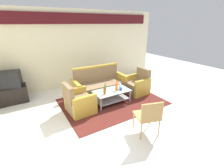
# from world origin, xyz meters

# --- Properties ---
(ground_plane) EXTENTS (14.00, 14.00, 0.00)m
(ground_plane) POSITION_xyz_m (0.00, 0.00, 0.00)
(ground_plane) COLOR white
(wall_back) EXTENTS (6.52, 0.19, 2.80)m
(wall_back) POSITION_xyz_m (0.00, 3.05, 1.48)
(wall_back) COLOR beige
(wall_back) RESTS_ON ground
(rug) EXTENTS (3.02, 2.18, 0.01)m
(rug) POSITION_xyz_m (0.03, 0.96, 0.01)
(rug) COLOR #511E19
(rug) RESTS_ON ground
(couch) EXTENTS (1.81, 0.77, 0.96)m
(couch) POSITION_xyz_m (-0.05, 1.65, 0.32)
(couch) COLOR #7F6647
(couch) RESTS_ON rug
(armchair_left) EXTENTS (0.73, 0.79, 0.85)m
(armchair_left) POSITION_xyz_m (-1.07, 0.93, 0.29)
(armchair_left) COLOR #7F6647
(armchair_left) RESTS_ON rug
(armchair_right) EXTENTS (0.71, 0.77, 0.85)m
(armchair_right) POSITION_xyz_m (1.13, 1.10, 0.29)
(armchair_right) COLOR #7F6647
(armchair_right) RESTS_ON rug
(coffee_table) EXTENTS (1.10, 0.60, 0.40)m
(coffee_table) POSITION_xyz_m (-0.03, 0.91, 0.27)
(coffee_table) COLOR silver
(coffee_table) RESTS_ON rug
(bottle_clear) EXTENTS (0.07, 0.07, 0.25)m
(bottle_clear) POSITION_xyz_m (0.26, 0.91, 0.50)
(bottle_clear) COLOR silver
(bottle_clear) RESTS_ON coffee_table
(bottle_orange) EXTENTS (0.07, 0.07, 0.31)m
(bottle_orange) POSITION_xyz_m (0.11, 0.86, 0.53)
(bottle_orange) COLOR #D85919
(bottle_orange) RESTS_ON coffee_table
(bottle_brown) EXTENTS (0.07, 0.07, 0.27)m
(bottle_brown) POSITION_xyz_m (-0.33, 0.81, 0.51)
(bottle_brown) COLOR brown
(bottle_brown) RESTS_ON coffee_table
(bottle_green) EXTENTS (0.07, 0.07, 0.23)m
(bottle_green) POSITION_xyz_m (-0.17, 1.05, 0.50)
(bottle_green) COLOR #2D8C38
(bottle_green) RESTS_ON coffee_table
(cup) EXTENTS (0.08, 0.08, 0.10)m
(cup) POSITION_xyz_m (0.23, 0.80, 0.46)
(cup) COLOR #2659A5
(cup) RESTS_ON coffee_table
(tv_stand) EXTENTS (0.80, 0.50, 0.52)m
(tv_stand) POSITION_xyz_m (-2.61, 2.55, 0.26)
(tv_stand) COLOR black
(tv_stand) RESTS_ON ground
(television) EXTENTS (0.67, 0.54, 0.48)m
(television) POSITION_xyz_m (-2.61, 2.55, 0.76)
(television) COLOR black
(television) RESTS_ON tv_stand
(wicker_chair) EXTENTS (0.60, 0.60, 0.84)m
(wicker_chair) POSITION_xyz_m (-0.13, -0.76, 0.49)
(wicker_chair) COLOR #AD844C
(wicker_chair) RESTS_ON ground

